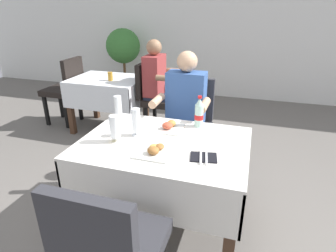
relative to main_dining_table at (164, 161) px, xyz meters
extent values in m
plane|color=#66605B|center=(0.11, -0.12, -0.57)|extent=(11.00, 11.00, 0.00)
cube|color=white|center=(0.11, 3.68, 1.03)|extent=(11.00, 0.12, 3.19)
cube|color=white|center=(0.00, 0.00, 0.16)|extent=(1.20, 0.88, 0.02)
cube|color=white|center=(0.00, -0.43, -0.01)|extent=(1.20, 0.02, 0.32)
cube|color=white|center=(0.00, 0.43, -0.01)|extent=(1.20, 0.02, 0.32)
cube|color=white|center=(-0.59, 0.00, -0.01)|extent=(0.02, 0.88, 0.32)
cube|color=white|center=(0.59, 0.00, -0.01)|extent=(0.02, 0.88, 0.32)
cube|color=#472D1E|center=(-0.54, -0.38, -0.21)|extent=(0.07, 0.07, 0.71)
cube|color=#472D1E|center=(0.54, -0.38, -0.21)|extent=(0.07, 0.07, 0.71)
cube|color=#472D1E|center=(-0.54, 0.38, -0.21)|extent=(0.07, 0.07, 0.71)
cube|color=#472D1E|center=(0.54, 0.38, -0.21)|extent=(0.07, 0.07, 0.71)
cube|color=#2D2D33|center=(0.00, 0.74, -0.08)|extent=(0.44, 0.44, 0.08)
cube|color=#2D2D33|center=(0.00, 0.99, 0.18)|extent=(0.42, 0.06, 0.44)
cube|color=black|center=(-0.17, 0.57, -0.34)|extent=(0.04, 0.04, 0.45)
cube|color=black|center=(0.17, 0.57, -0.34)|extent=(0.04, 0.04, 0.45)
cube|color=black|center=(-0.17, 0.91, -0.34)|extent=(0.04, 0.04, 0.45)
cube|color=black|center=(0.17, 0.91, -0.34)|extent=(0.04, 0.04, 0.45)
cube|color=#2D2D33|center=(0.00, -0.74, -0.08)|extent=(0.44, 0.44, 0.08)
cube|color=#2D2D33|center=(0.00, -0.99, 0.18)|extent=(0.42, 0.06, 0.44)
cube|color=black|center=(-0.17, -0.57, -0.34)|extent=(0.04, 0.04, 0.45)
cylinder|color=#282D42|center=(-0.11, 0.54, -0.34)|extent=(0.10, 0.10, 0.45)
cylinder|color=#282D42|center=(0.05, 0.54, -0.34)|extent=(0.10, 0.10, 0.45)
cube|color=#282D42|center=(-0.03, 0.70, -0.06)|extent=(0.34, 0.36, 0.12)
cube|color=#385B9E|center=(-0.03, 0.78, 0.25)|extent=(0.36, 0.20, 0.50)
sphere|color=tan|center=(-0.03, 0.78, 0.60)|extent=(0.19, 0.19, 0.19)
cylinder|color=tan|center=(-0.24, 0.55, 0.28)|extent=(0.07, 0.26, 0.07)
cylinder|color=tan|center=(0.19, 0.55, 0.28)|extent=(0.07, 0.26, 0.07)
cube|color=white|center=(-0.01, -0.18, 0.17)|extent=(0.24, 0.24, 0.01)
ellipsoid|color=#99602D|center=(0.00, -0.21, 0.20)|extent=(0.11, 0.11, 0.05)
ellipsoid|color=#99602D|center=(0.01, -0.14, 0.19)|extent=(0.07, 0.08, 0.03)
ellipsoid|color=gold|center=(-0.02, -0.14, 0.19)|extent=(0.09, 0.08, 0.03)
cube|color=white|center=(-0.04, 0.22, 0.17)|extent=(0.23, 0.23, 0.01)
ellipsoid|color=#B77A38|center=(-0.02, 0.25, 0.20)|extent=(0.10, 0.10, 0.05)
ellipsoid|color=gold|center=(-0.03, 0.25, 0.20)|extent=(0.05, 0.09, 0.05)
ellipsoid|color=#C14C33|center=(-0.03, 0.20, 0.20)|extent=(0.11, 0.11, 0.05)
cylinder|color=white|center=(-0.51, 0.31, 0.17)|extent=(0.07, 0.07, 0.01)
cylinder|color=white|center=(-0.51, 0.31, 0.19)|extent=(0.02, 0.02, 0.03)
cylinder|color=white|center=(-0.51, 0.31, 0.28)|extent=(0.06, 0.06, 0.16)
cylinder|color=#C68928|center=(-0.51, 0.31, 0.24)|extent=(0.06, 0.06, 0.08)
cylinder|color=white|center=(-0.33, -0.10, 0.17)|extent=(0.07, 0.07, 0.01)
cylinder|color=white|center=(-0.33, -0.10, 0.19)|extent=(0.02, 0.02, 0.03)
cylinder|color=white|center=(-0.33, -0.10, 0.28)|extent=(0.07, 0.07, 0.16)
cylinder|color=gold|center=(-0.33, -0.10, 0.27)|extent=(0.07, 0.07, 0.13)
cylinder|color=white|center=(-0.23, 0.04, 0.17)|extent=(0.07, 0.07, 0.01)
cylinder|color=white|center=(-0.23, 0.04, 0.19)|extent=(0.02, 0.02, 0.03)
cylinder|color=white|center=(-0.23, 0.04, 0.29)|extent=(0.06, 0.06, 0.18)
cylinder|color=black|center=(-0.23, 0.04, 0.24)|extent=(0.06, 0.06, 0.09)
cylinder|color=silver|center=(0.18, 0.34, 0.26)|extent=(0.07, 0.07, 0.18)
cylinder|color=red|center=(0.18, 0.34, 0.25)|extent=(0.07, 0.07, 0.04)
cone|color=silver|center=(0.18, 0.34, 0.38)|extent=(0.06, 0.06, 0.05)
cylinder|color=red|center=(0.18, 0.34, 0.41)|extent=(0.03, 0.03, 0.02)
cube|color=black|center=(0.32, -0.15, 0.17)|extent=(0.19, 0.16, 0.01)
cube|color=silver|center=(0.30, -0.15, 0.18)|extent=(0.05, 0.19, 0.01)
cube|color=silver|center=(0.33, -0.14, 0.18)|extent=(0.05, 0.19, 0.01)
cube|color=white|center=(-1.31, 1.59, 0.16)|extent=(0.96, 0.75, 0.02)
cube|color=white|center=(-1.31, 1.22, -0.01)|extent=(0.96, 0.02, 0.32)
cube|color=white|center=(-1.31, 1.95, -0.01)|extent=(0.96, 0.02, 0.32)
cube|color=white|center=(-1.78, 1.59, -0.01)|extent=(0.02, 0.75, 0.32)
cube|color=white|center=(-0.84, 1.59, -0.01)|extent=(0.02, 0.75, 0.32)
cube|color=#472D1E|center=(-1.73, 1.27, -0.21)|extent=(0.07, 0.07, 0.71)
cube|color=#472D1E|center=(-0.90, 1.27, -0.21)|extent=(0.07, 0.07, 0.71)
cube|color=#472D1E|center=(-1.73, 1.90, -0.21)|extent=(0.07, 0.07, 0.71)
cube|color=#472D1E|center=(-0.90, 1.90, -0.21)|extent=(0.07, 0.07, 0.71)
cube|color=black|center=(-2.09, 1.59, -0.08)|extent=(0.44, 0.44, 0.08)
cube|color=black|center=(-1.84, 1.59, 0.18)|extent=(0.06, 0.42, 0.44)
cube|color=black|center=(-2.26, 1.76, -0.34)|extent=(0.04, 0.04, 0.45)
cube|color=black|center=(-2.26, 1.42, -0.34)|extent=(0.04, 0.04, 0.45)
cube|color=black|center=(-1.92, 1.76, -0.34)|extent=(0.04, 0.04, 0.45)
cube|color=black|center=(-1.92, 1.42, -0.34)|extent=(0.04, 0.04, 0.45)
cube|color=black|center=(-0.54, 1.59, -0.08)|extent=(0.44, 0.44, 0.08)
cube|color=black|center=(-0.79, 1.59, 0.18)|extent=(0.06, 0.42, 0.44)
cube|color=black|center=(-0.37, 1.42, -0.34)|extent=(0.04, 0.04, 0.45)
cube|color=black|center=(-0.37, 1.76, -0.34)|extent=(0.04, 0.04, 0.45)
cube|color=black|center=(-0.71, 1.42, -0.34)|extent=(0.04, 0.04, 0.45)
cube|color=black|center=(-0.71, 1.76, -0.34)|extent=(0.04, 0.04, 0.45)
cylinder|color=#282D42|center=(-0.39, 1.51, -0.34)|extent=(0.10, 0.10, 0.45)
cylinder|color=#282D42|center=(-0.39, 1.67, -0.34)|extent=(0.10, 0.10, 0.45)
cube|color=#282D42|center=(-0.56, 1.59, -0.06)|extent=(0.36, 0.34, 0.12)
cube|color=#9E3838|center=(-0.64, 1.59, 0.25)|extent=(0.20, 0.36, 0.50)
sphere|color=#997051|center=(-0.64, 1.59, 0.60)|extent=(0.19, 0.19, 0.19)
cylinder|color=#997051|center=(-0.41, 1.37, 0.28)|extent=(0.26, 0.07, 0.07)
cylinder|color=#997051|center=(-0.41, 1.80, 0.28)|extent=(0.26, 0.07, 0.07)
cylinder|color=#C68928|center=(-1.21, 1.49, 0.22)|extent=(0.06, 0.06, 0.11)
cylinder|color=brown|center=(-1.83, 3.19, -0.42)|extent=(0.36, 0.36, 0.30)
cylinder|color=brown|center=(-1.83, 3.19, -0.08)|extent=(0.05, 0.05, 0.38)
sphere|color=#387533|center=(-1.83, 3.19, 0.37)|extent=(0.64, 0.64, 0.64)
camera|label=1|loc=(0.56, -1.70, 1.06)|focal=29.78mm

